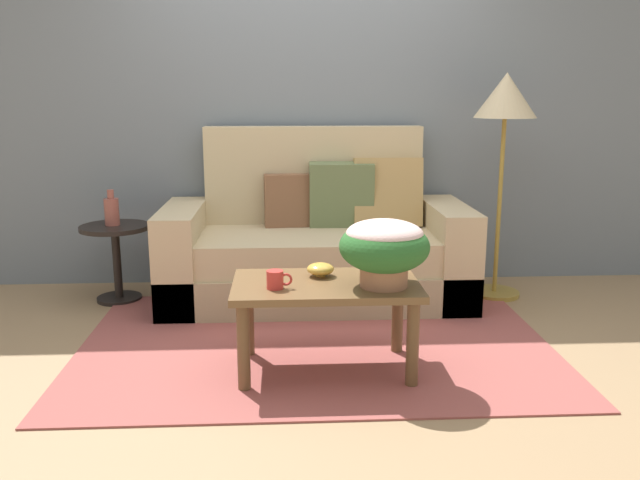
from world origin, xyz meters
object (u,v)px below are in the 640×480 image
at_px(side_table, 116,249).
at_px(table_vase, 112,211).
at_px(coffee_table, 326,297).
at_px(potted_plant, 384,246).
at_px(floor_lamp, 505,111).
at_px(couch, 318,248).
at_px(snack_bowl, 320,269).
at_px(coffee_mug, 276,280).

distance_m(side_table, table_vase, 0.26).
relative_size(coffee_table, potted_plant, 2.11).
height_order(floor_lamp, table_vase, floor_lamp).
bearing_deg(side_table, table_vase, 151.36).
distance_m(couch, table_vase, 1.40).
bearing_deg(couch, table_vase, 179.65).
distance_m(couch, side_table, 1.36).
bearing_deg(floor_lamp, couch, 178.78).
height_order(snack_bowl, table_vase, table_vase).
distance_m(side_table, snack_bowl, 1.74).
xyz_separation_m(couch, coffee_table, (-0.02, -1.23, 0.04)).
height_order(side_table, floor_lamp, floor_lamp).
bearing_deg(coffee_table, couch, 88.86).
distance_m(coffee_table, table_vase, 1.85).
xyz_separation_m(coffee_table, coffee_mug, (-0.25, -0.10, 0.12)).
bearing_deg(potted_plant, snack_bowl, 147.49).
height_order(coffee_table, snack_bowl, snack_bowl).
bearing_deg(couch, snack_bowl, -92.32).
height_order(coffee_mug, table_vase, table_vase).
height_order(coffee_table, potted_plant, potted_plant).
relative_size(potted_plant, table_vase, 1.84).
bearing_deg(side_table, couch, -0.05).
bearing_deg(couch, side_table, 179.95).
height_order(couch, snack_bowl, couch).
bearing_deg(floor_lamp, side_table, 179.40).
xyz_separation_m(side_table, snack_bowl, (1.31, -1.13, 0.14)).
height_order(couch, table_vase, couch).
xyz_separation_m(couch, table_vase, (-1.37, 0.01, 0.27)).
height_order(coffee_mug, snack_bowl, coffee_mug).
distance_m(side_table, potted_plant, 2.10).
height_order(floor_lamp, snack_bowl, floor_lamp).
distance_m(floor_lamp, table_vase, 2.68).
distance_m(couch, snack_bowl, 1.14).
bearing_deg(potted_plant, table_vase, 140.78).
bearing_deg(floor_lamp, coffee_mug, -139.08).
height_order(coffee_table, side_table, side_table).
bearing_deg(potted_plant, couch, 100.80).
height_order(couch, side_table, couch).
bearing_deg(snack_bowl, coffee_mug, -137.94).
xyz_separation_m(coffee_mug, table_vase, (-1.10, 1.34, 0.11)).
bearing_deg(side_table, potted_plant, -39.30).
xyz_separation_m(snack_bowl, table_vase, (-1.33, 1.13, 0.11)).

